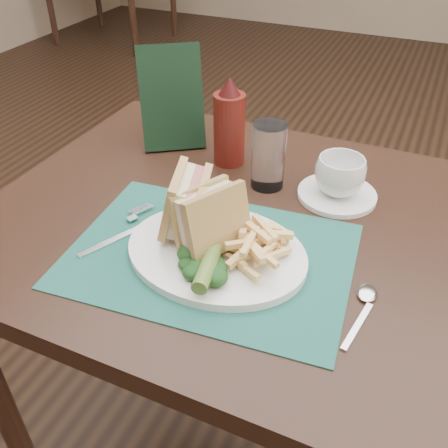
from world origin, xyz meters
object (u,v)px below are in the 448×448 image
object	(u,v)px
table_main	(232,348)
drinking_glass	(268,156)
sandwich_half_b	(203,212)
saucer	(337,195)
coffee_cup	(340,176)
ketchup_bottle	(229,121)
sandwich_half_a	(173,201)
check_presenter	(172,98)
placemat	(210,255)
plate	(216,253)

from	to	relation	value
table_main	drinking_glass	distance (m)	0.46
sandwich_half_b	saucer	bearing A→B (deg)	84.09
coffee_cup	ketchup_bottle	size ratio (longest dim) A/B	0.50
coffee_cup	sandwich_half_a	bearing A→B (deg)	-133.77
saucer	drinking_glass	world-z (taller)	drinking_glass
sandwich_half_a	check_presenter	xyz separation A→B (m)	(-0.17, 0.30, 0.04)
placemat	sandwich_half_a	bearing A→B (deg)	163.21
plate	ketchup_bottle	world-z (taller)	ketchup_bottle
placemat	check_presenter	distance (m)	0.42
sandwich_half_b	sandwich_half_a	bearing A→B (deg)	-160.14
sandwich_half_a	ketchup_bottle	size ratio (longest dim) A/B	0.59
check_presenter	coffee_cup	bearing A→B (deg)	-44.05
table_main	sandwich_half_b	world-z (taller)	sandwich_half_b
plate	drinking_glass	size ratio (longest dim) A/B	2.31
plate	saucer	bearing A→B (deg)	63.85
placemat	sandwich_half_a	xyz separation A→B (m)	(-0.08, 0.02, 0.07)
saucer	check_presenter	size ratio (longest dim) A/B	0.68
coffee_cup	ketchup_bottle	bearing A→B (deg)	170.36
drinking_glass	sandwich_half_b	bearing A→B (deg)	-96.93
table_main	drinking_glass	xyz separation A→B (m)	(0.02, 0.12, 0.44)
saucer	plate	bearing A→B (deg)	-117.92
table_main	placemat	bearing A→B (deg)	-84.86
drinking_glass	sandwich_half_a	bearing A→B (deg)	-111.52
saucer	ketchup_bottle	distance (m)	0.26
coffee_cup	check_presenter	world-z (taller)	check_presenter
saucer	check_presenter	xyz separation A→B (m)	(-0.39, 0.07, 0.10)
plate	sandwich_half_b	xyz separation A→B (m)	(-0.03, 0.01, 0.06)
drinking_glass	plate	bearing A→B (deg)	-89.63
placemat	plate	distance (m)	0.01
table_main	plate	bearing A→B (deg)	-79.72
plate	saucer	xyz separation A→B (m)	(0.14, 0.26, -0.00)
drinking_glass	check_presenter	xyz separation A→B (m)	(-0.25, 0.08, 0.04)
sandwich_half_a	drinking_glass	bearing A→B (deg)	50.85
placemat	ketchup_bottle	world-z (taller)	ketchup_bottle
saucer	coffee_cup	xyz separation A→B (m)	(0.00, 0.00, 0.04)
sandwich_half_b	drinking_glass	xyz separation A→B (m)	(0.03, 0.23, -0.01)
sandwich_half_a	check_presenter	distance (m)	0.35
plate	coffee_cup	world-z (taller)	coffee_cup
sandwich_half_b	ketchup_bottle	world-z (taller)	ketchup_bottle
sandwich_half_a	saucer	world-z (taller)	sandwich_half_a
placemat	drinking_glass	xyz separation A→B (m)	(0.01, 0.24, 0.06)
saucer	placemat	bearing A→B (deg)	-119.77
sandwich_half_b	check_presenter	size ratio (longest dim) A/B	0.50
table_main	saucer	distance (m)	0.43
sandwich_half_b	check_presenter	distance (m)	0.39
plate	coffee_cup	xyz separation A→B (m)	(0.14, 0.26, 0.04)
sandwich_half_b	coffee_cup	world-z (taller)	sandwich_half_b
coffee_cup	drinking_glass	xyz separation A→B (m)	(-0.14, -0.01, 0.02)
saucer	drinking_glass	bearing A→B (deg)	-174.04
saucer	coffee_cup	bearing A→B (deg)	0.00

